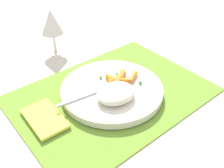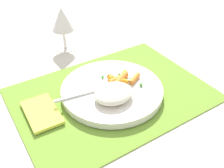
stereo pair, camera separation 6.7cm
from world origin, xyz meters
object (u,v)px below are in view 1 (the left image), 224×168
at_px(carrot_portion, 120,78).
at_px(wine_glass, 52,23).
at_px(rice_mound, 116,93).
at_px(napkin, 45,118).
at_px(fork, 103,89).
at_px(plate, 112,90).

xyz_separation_m(carrot_portion, wine_glass, (-0.03, 0.29, 0.07)).
xyz_separation_m(rice_mound, wine_glass, (0.02, 0.34, 0.06)).
xyz_separation_m(carrot_portion, napkin, (-0.22, 0.01, -0.02)).
height_order(rice_mound, carrot_portion, rice_mound).
relative_size(fork, wine_glass, 1.44).
bearing_deg(napkin, wine_glass, 55.94).
bearing_deg(napkin, fork, -6.91).
bearing_deg(wine_glass, plate, -90.16).
distance_m(rice_mound, carrot_portion, 0.07).
height_order(plate, fork, fork).
xyz_separation_m(plate, rice_mound, (-0.02, -0.04, 0.02)).
xyz_separation_m(carrot_portion, fork, (-0.06, -0.01, -0.00)).
height_order(wine_glass, napkin, wine_glass).
bearing_deg(fork, carrot_portion, 4.88).
height_order(carrot_portion, fork, carrot_portion).
xyz_separation_m(plate, fork, (-0.03, 0.00, 0.01)).
xyz_separation_m(rice_mound, fork, (-0.00, 0.04, -0.01)).
relative_size(carrot_portion, wine_glass, 0.62).
distance_m(carrot_portion, fork, 0.06).
relative_size(plate, fork, 1.26).
height_order(carrot_portion, napkin, carrot_portion).
distance_m(carrot_portion, napkin, 0.22).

